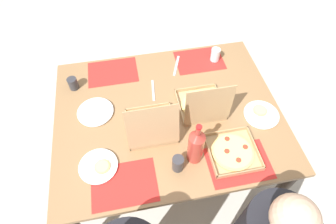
# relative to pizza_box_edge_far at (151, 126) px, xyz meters

# --- Properties ---
(ground_plane) EXTENTS (6.00, 6.00, 0.00)m
(ground_plane) POSITION_rel_pizza_box_edge_far_xyz_m (-0.13, -0.12, -0.79)
(ground_plane) COLOR beige
(dining_table) EXTENTS (1.47, 1.18, 0.74)m
(dining_table) POSITION_rel_pizza_box_edge_far_xyz_m (-0.13, -0.12, -0.14)
(dining_table) COLOR #3F3328
(dining_table) RESTS_ON ground_plane
(placemat_near_left) EXTENTS (0.36, 0.26, 0.00)m
(placemat_near_left) POSITION_rel_pizza_box_edge_far_xyz_m (-0.46, -0.56, -0.05)
(placemat_near_left) COLOR red
(placemat_near_left) RESTS_ON dining_table
(placemat_near_right) EXTENTS (0.36, 0.26, 0.00)m
(placemat_near_right) POSITION_rel_pizza_box_edge_far_xyz_m (0.20, -0.56, -0.05)
(placemat_near_right) COLOR red
(placemat_near_right) RESTS_ON dining_table
(placemat_far_left) EXTENTS (0.36, 0.26, 0.00)m
(placemat_far_left) POSITION_rel_pizza_box_edge_far_xyz_m (-0.46, 0.31, -0.05)
(placemat_far_left) COLOR red
(placemat_far_left) RESTS_ON dining_table
(placemat_far_right) EXTENTS (0.36, 0.26, 0.00)m
(placemat_far_right) POSITION_rel_pizza_box_edge_far_xyz_m (0.20, 0.31, -0.05)
(placemat_far_right) COLOR red
(placemat_far_right) RESTS_ON dining_table
(pizza_box_edge_far) EXTENTS (0.30, 0.30, 0.33)m
(pizza_box_edge_far) POSITION_rel_pizza_box_edge_far_xyz_m (0.00, 0.00, 0.00)
(pizza_box_edge_far) COLOR tan
(pizza_box_edge_far) RESTS_ON dining_table
(pizza_box_center) EXTENTS (0.28, 0.28, 0.04)m
(pizza_box_center) POSITION_rel_pizza_box_edge_far_xyz_m (-0.44, 0.24, -0.04)
(pizza_box_center) COLOR tan
(pizza_box_center) RESTS_ON dining_table
(pizza_box_corner_left) EXTENTS (0.29, 0.29, 0.32)m
(pizza_box_corner_left) POSITION_rel_pizza_box_edge_far_xyz_m (-0.35, -0.10, -0.00)
(pizza_box_corner_left) COLOR tan
(pizza_box_corner_left) RESTS_ON dining_table
(plate_far_right) EXTENTS (0.22, 0.22, 0.03)m
(plate_far_right) POSITION_rel_pizza_box_edge_far_xyz_m (0.33, 0.19, -0.04)
(plate_far_right) COLOR white
(plate_far_right) RESTS_ON dining_table
(plate_middle) EXTENTS (0.23, 0.23, 0.03)m
(plate_middle) POSITION_rel_pizza_box_edge_far_xyz_m (-0.72, 0.02, -0.04)
(plate_middle) COLOR white
(plate_middle) RESTS_ON dining_table
(plate_near_right) EXTENTS (0.24, 0.24, 0.02)m
(plate_near_right) POSITION_rel_pizza_box_edge_far_xyz_m (0.34, -0.21, -0.04)
(plate_near_right) COLOR white
(plate_near_right) RESTS_ON dining_table
(soda_bottle) EXTENTS (0.09, 0.09, 0.32)m
(soda_bottle) POSITION_rel_pizza_box_edge_far_xyz_m (-0.22, 0.23, 0.08)
(soda_bottle) COLOR #B2382D
(soda_bottle) RESTS_ON dining_table
(cup_clear_right) EXTENTS (0.07, 0.07, 0.10)m
(cup_clear_right) POSITION_rel_pizza_box_edge_far_xyz_m (-0.11, 0.27, 0.00)
(cup_clear_right) COLOR #333338
(cup_clear_right) RESTS_ON dining_table
(cup_dark) EXTENTS (0.07, 0.07, 0.10)m
(cup_dark) POSITION_rel_pizza_box_edge_far_xyz_m (-0.57, -0.55, -0.00)
(cup_dark) COLOR silver
(cup_dark) RESTS_ON dining_table
(cup_clear_left) EXTENTS (0.07, 0.07, 0.09)m
(cup_clear_left) POSITION_rel_pizza_box_edge_far_xyz_m (0.48, -0.46, -0.01)
(cup_clear_left) COLOR #333338
(cup_clear_left) RESTS_ON dining_table
(fork_by_far_left) EXTENTS (0.04, 0.19, 0.00)m
(fork_by_far_left) POSITION_rel_pizza_box_edge_far_xyz_m (-0.06, -0.33, -0.05)
(fork_by_far_left) COLOR #B7B7BC
(fork_by_far_left) RESTS_ON dining_table
(knife_by_near_left) EXTENTS (0.09, 0.20, 0.00)m
(knife_by_near_left) POSITION_rel_pizza_box_edge_far_xyz_m (-0.27, -0.54, -0.05)
(knife_by_near_left) COLOR #B7B7BC
(knife_by_near_left) RESTS_ON dining_table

